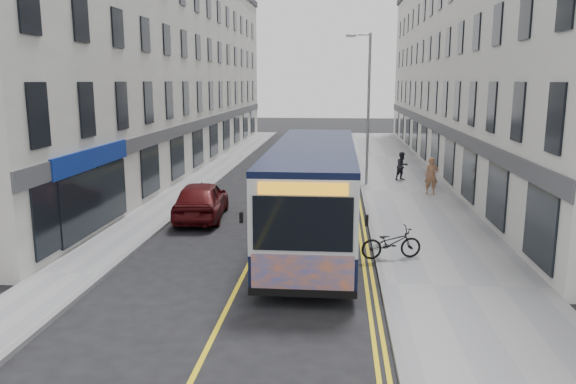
% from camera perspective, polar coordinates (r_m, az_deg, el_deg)
% --- Properties ---
extents(ground, '(140.00, 140.00, 0.00)m').
position_cam_1_polar(ground, '(17.19, -4.22, -7.75)').
color(ground, black).
rests_on(ground, ground).
extents(pavement_east, '(4.50, 64.00, 0.12)m').
position_cam_1_polar(pavement_east, '(28.79, 12.12, -0.07)').
color(pavement_east, gray).
rests_on(pavement_east, ground).
extents(pavement_west, '(2.00, 64.00, 0.12)m').
position_cam_1_polar(pavement_west, '(29.59, -10.05, 0.31)').
color(pavement_west, gray).
rests_on(pavement_west, ground).
extents(kerb_east, '(0.18, 64.00, 0.13)m').
position_cam_1_polar(kerb_east, '(28.60, 7.64, 0.02)').
color(kerb_east, slate).
rests_on(kerb_east, ground).
extents(kerb_west, '(0.18, 64.00, 0.13)m').
position_cam_1_polar(kerb_west, '(29.34, -8.16, 0.29)').
color(kerb_west, slate).
rests_on(kerb_west, ground).
extents(road_centre_line, '(0.12, 64.00, 0.01)m').
position_cam_1_polar(road_centre_line, '(28.71, -0.36, 0.04)').
color(road_centre_line, gold).
rests_on(road_centre_line, ground).
extents(road_dbl_yellow_inner, '(0.10, 64.00, 0.01)m').
position_cam_1_polar(road_dbl_yellow_inner, '(28.59, 6.74, -0.09)').
color(road_dbl_yellow_inner, gold).
rests_on(road_dbl_yellow_inner, ground).
extents(road_dbl_yellow_outer, '(0.10, 64.00, 0.01)m').
position_cam_1_polar(road_dbl_yellow_outer, '(28.60, 7.14, -0.09)').
color(road_dbl_yellow_outer, gold).
rests_on(road_dbl_yellow_outer, ground).
extents(terrace_east, '(6.00, 46.00, 13.00)m').
position_cam_1_polar(terrace_east, '(38.07, 18.93, 12.04)').
color(terrace_east, silver).
rests_on(terrace_east, ground).
extents(terrace_west, '(6.00, 46.00, 13.00)m').
position_cam_1_polar(terrace_west, '(38.84, -12.70, 12.33)').
color(terrace_west, silver).
rests_on(terrace_west, ground).
extents(streetlamp, '(1.32, 0.18, 8.00)m').
position_cam_1_polar(streetlamp, '(30.09, 8.03, 8.85)').
color(streetlamp, gray).
rests_on(streetlamp, ground).
extents(city_bus, '(2.77, 11.90, 3.46)m').
position_cam_1_polar(city_bus, '(19.36, 2.62, 0.23)').
color(city_bus, black).
rests_on(city_bus, ground).
extents(bicycle, '(2.02, 1.10, 1.01)m').
position_cam_1_polar(bicycle, '(17.84, 10.44, -5.09)').
color(bicycle, black).
rests_on(bicycle, pavement_east).
extents(pedestrian_near, '(0.66, 0.44, 1.79)m').
position_cam_1_polar(pedestrian_near, '(28.35, 14.38, 1.62)').
color(pedestrian_near, '#976444').
rests_on(pedestrian_near, pavement_east).
extents(pedestrian_far, '(0.97, 0.92, 1.57)m').
position_cam_1_polar(pedestrian_far, '(31.95, 11.52, 2.60)').
color(pedestrian_far, black).
rests_on(pedestrian_far, pavement_east).
extents(car_white, '(2.29, 4.94, 1.57)m').
position_cam_1_polar(car_white, '(37.54, 3.73, 3.88)').
color(car_white, white).
rests_on(car_white, ground).
extents(car_maroon, '(2.24, 4.79, 1.59)m').
position_cam_1_polar(car_maroon, '(23.26, -8.80, -0.78)').
color(car_maroon, '#4E0D0F').
rests_on(car_maroon, ground).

